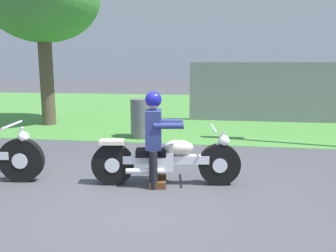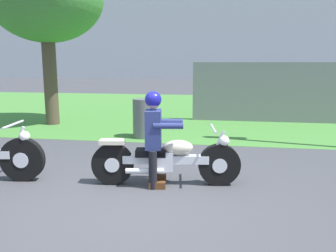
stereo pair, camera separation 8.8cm
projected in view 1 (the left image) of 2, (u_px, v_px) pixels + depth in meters
name	position (u px, v px, depth m)	size (l,w,h in m)	color
ground	(130.00, 205.00, 4.45)	(120.00, 120.00, 0.00)	#424247
grass_verge	(191.00, 109.00, 13.66)	(60.00, 12.00, 0.01)	#478438
stadium_facade	(183.00, 21.00, 40.60)	(55.28, 8.00, 13.06)	#B2B7C1
motorcycle_lead	(167.00, 160.00, 5.15)	(2.19, 0.68, 0.87)	black
rider_lead	(155.00, 131.00, 5.08)	(0.59, 0.51, 1.39)	black
trash_can	(142.00, 118.00, 8.41)	(0.52, 0.52, 0.94)	#595E5B
fence_segment	(307.00, 93.00, 10.45)	(7.00, 0.06, 1.80)	slate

